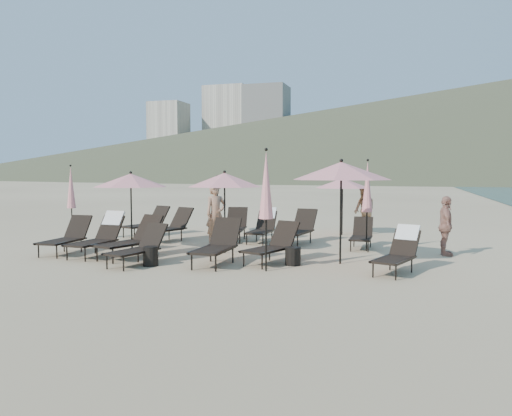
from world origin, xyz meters
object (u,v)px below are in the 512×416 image
(umbrella_open_1, at_px, (225,180))
(lounger_6, at_px, (147,222))
(beachgoer_a, at_px, (216,214))
(side_table_0, at_px, (151,256))
(side_table_1, at_px, (293,256))
(lounger_1, at_px, (132,239))
(umbrella_open_0, at_px, (131,180))
(lounger_4, at_px, (272,244))
(umbrella_closed_2, at_px, (71,188))
(umbrella_open_4, at_px, (343,183))
(lounger_7, at_px, (169,226))
(lounger_12, at_px, (100,235))
(umbrella_closed_1, at_px, (367,187))
(lounger_2, at_px, (139,247))
(lounger_0, at_px, (67,236))
(umbrella_open_2, at_px, (341,171))
(beachgoer_b, at_px, (364,210))
(lounger_3, at_px, (217,244))
(lounger_11, at_px, (362,234))
(umbrella_open_3, at_px, (217,182))
(lounger_8, at_px, (235,225))
(lounger_10, at_px, (299,228))
(lounger_9, at_px, (263,226))
(beachgoer_c, at_px, (446,226))
(lounger_5, at_px, (399,251))

(umbrella_open_1, bearing_deg, lounger_6, 145.41)
(beachgoer_a, bearing_deg, side_table_0, -140.68)
(umbrella_open_1, distance_m, side_table_1, 3.02)
(lounger_1, bearing_deg, umbrella_open_1, 51.46)
(lounger_1, bearing_deg, umbrella_open_0, 137.37)
(lounger_4, xyz_separation_m, umbrella_closed_2, (-7.19, 2.00, 1.23))
(lounger_6, distance_m, umbrella_open_4, 6.85)
(lounger_7, distance_m, lounger_12, 3.04)
(umbrella_closed_1, height_order, umbrella_closed_2, umbrella_closed_1)
(lounger_6, xyz_separation_m, umbrella_open_4, (6.33, 2.27, 1.33))
(lounger_2, bearing_deg, lounger_0, 173.75)
(umbrella_open_2, bearing_deg, lounger_4, -166.15)
(side_table_0, relative_size, beachgoer_b, 0.27)
(umbrella_closed_2, bearing_deg, lounger_3, -22.87)
(lounger_4, xyz_separation_m, umbrella_open_0, (-4.28, 0.76, 1.50))
(lounger_11, xyz_separation_m, umbrella_open_3, (-5.17, 1.88, 1.44))
(lounger_6, distance_m, beachgoer_b, 7.55)
(lounger_0, xyz_separation_m, umbrella_open_1, (4.02, 1.31, 1.51))
(lounger_2, xyz_separation_m, umbrella_open_3, (-0.43, 6.06, 1.41))
(lounger_3, relative_size, lounger_11, 1.22)
(lounger_3, relative_size, lounger_7, 0.95)
(lounger_8, height_order, lounger_12, lounger_12)
(umbrella_closed_2, height_order, beachgoer_a, umbrella_closed_2)
(lounger_11, bearing_deg, lounger_4, -121.42)
(lounger_3, bearing_deg, umbrella_closed_1, 43.18)
(lounger_10, xyz_separation_m, beachgoer_b, (1.68, 3.03, 0.37))
(side_table_1, bearing_deg, side_table_0, -161.14)
(lounger_0, xyz_separation_m, lounger_11, (7.46, 3.27, -0.05))
(lounger_6, height_order, beachgoer_a, beachgoer_a)
(lounger_8, xyz_separation_m, umbrella_open_1, (0.65, -2.59, 1.49))
(lounger_4, xyz_separation_m, side_table_1, (0.53, -0.12, -0.24))
(lounger_11, bearing_deg, side_table_0, -136.86)
(umbrella_open_1, height_order, umbrella_closed_1, umbrella_closed_1)
(lounger_4, xyz_separation_m, lounger_9, (-1.29, 3.54, 0.05))
(umbrella_open_2, height_order, umbrella_closed_1, umbrella_closed_1)
(lounger_6, distance_m, umbrella_closed_1, 7.66)
(lounger_10, height_order, beachgoer_a, beachgoer_a)
(lounger_10, relative_size, umbrella_open_3, 0.89)
(beachgoer_a, xyz_separation_m, beachgoer_c, (6.47, -0.13, -0.14))
(umbrella_open_0, bearing_deg, beachgoer_a, 43.91)
(umbrella_open_2, relative_size, umbrella_open_3, 1.19)
(lounger_6, xyz_separation_m, lounger_10, (5.36, -0.32, 0.01))
(lounger_3, distance_m, umbrella_open_3, 6.01)
(lounger_12, relative_size, umbrella_open_1, 0.82)
(lounger_6, relative_size, umbrella_closed_1, 0.73)
(lounger_1, relative_size, umbrella_open_2, 0.78)
(lounger_7, bearing_deg, lounger_4, -14.03)
(lounger_5, bearing_deg, lounger_7, 175.20)
(lounger_2, relative_size, lounger_12, 0.93)
(umbrella_closed_2, bearing_deg, beachgoer_c, 1.96)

